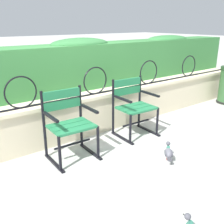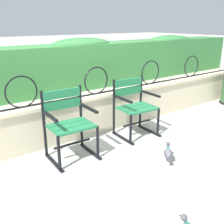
% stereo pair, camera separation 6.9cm
% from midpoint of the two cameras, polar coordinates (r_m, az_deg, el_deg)
% --- Properties ---
extents(ground_plane, '(60.00, 60.00, 0.00)m').
position_cam_midpoint_polar(ground_plane, '(3.57, 0.48, -8.82)').
color(ground_plane, '#ADADA8').
extents(stone_wall, '(7.93, 0.41, 0.61)m').
position_cam_midpoint_polar(stone_wall, '(4.09, -6.87, -0.50)').
color(stone_wall, beige).
rests_on(stone_wall, ground).
extents(iron_arch_fence, '(7.37, 0.02, 0.42)m').
position_cam_midpoint_polar(iron_arch_fence, '(3.75, -10.54, 5.18)').
color(iron_arch_fence, black).
rests_on(iron_arch_fence, stone_wall).
extents(hedge_row, '(7.77, 0.59, 0.84)m').
position_cam_midpoint_polar(hedge_row, '(4.32, -10.57, 9.79)').
color(hedge_row, '#387A3D').
rests_on(hedge_row, stone_wall).
extents(park_chair_left, '(0.58, 0.54, 0.88)m').
position_cam_midpoint_polar(park_chair_left, '(3.35, -9.94, -2.29)').
color(park_chair_left, '#237547').
rests_on(park_chair_left, ground).
extents(park_chair_right, '(0.59, 0.55, 0.86)m').
position_cam_midpoint_polar(park_chair_right, '(4.01, 4.14, 1.46)').
color(park_chair_right, '#237547').
rests_on(park_chair_right, ground).
extents(pigeon_near_chairs, '(0.23, 0.24, 0.22)m').
position_cam_midpoint_polar(pigeon_near_chairs, '(3.40, 11.57, -8.65)').
color(pigeon_near_chairs, '#5B5B66').
rests_on(pigeon_near_chairs, ground).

